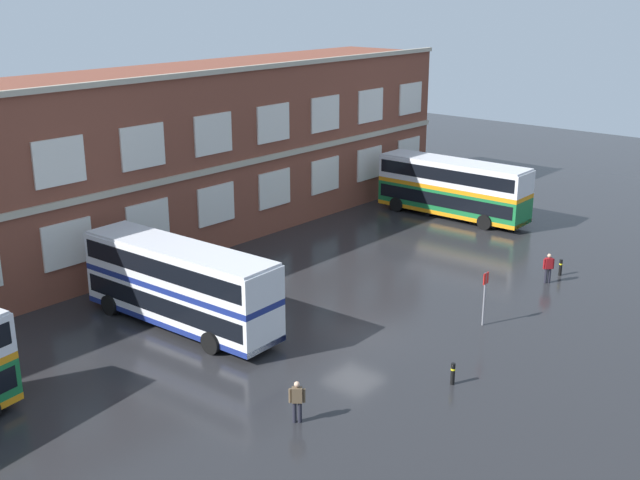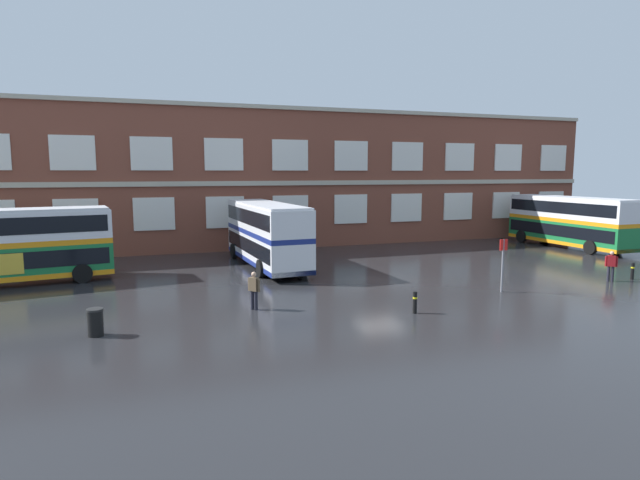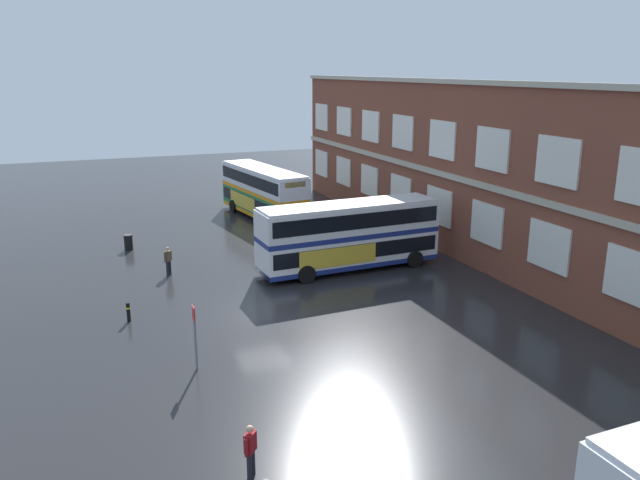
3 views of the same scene
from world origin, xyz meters
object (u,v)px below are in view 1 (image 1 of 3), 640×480
(bus_stand_flag, at_px, (485,294))
(double_decker_far, at_px, (453,188))
(waiting_passenger, at_px, (297,400))
(double_decker_middle, at_px, (180,284))
(safety_bollard_east, at_px, (453,373))
(safety_bollard_west, at_px, (561,267))
(second_passenger, at_px, (548,267))

(bus_stand_flag, bearing_deg, double_decker_far, 36.21)
(waiting_passenger, bearing_deg, double_decker_middle, 73.75)
(double_decker_middle, bearing_deg, safety_bollard_east, -75.36)
(double_decker_far, xyz_separation_m, safety_bollard_west, (-6.31, -11.06, -1.66))
(waiting_passenger, bearing_deg, safety_bollard_east, -24.04)
(double_decker_middle, height_order, waiting_passenger, double_decker_middle)
(waiting_passenger, height_order, second_passenger, same)
(double_decker_middle, height_order, bus_stand_flag, double_decker_middle)
(second_passenger, xyz_separation_m, safety_bollard_east, (-13.55, -2.25, -0.44))
(double_decker_middle, relative_size, safety_bollard_east, 11.69)
(second_passenger, xyz_separation_m, bus_stand_flag, (-7.42, -0.18, 0.70))
(waiting_passenger, bearing_deg, bus_stand_flag, -3.58)
(second_passenger, distance_m, bus_stand_flag, 7.46)
(bus_stand_flag, relative_size, safety_bollard_west, 2.84)
(waiting_passenger, xyz_separation_m, second_passenger, (19.94, -0.60, 0.00))
(bus_stand_flag, xyz_separation_m, safety_bollard_west, (9.03, 0.16, -1.14))
(bus_stand_flag, height_order, safety_bollard_east, bus_stand_flag)
(second_passenger, xyz_separation_m, safety_bollard_west, (1.61, -0.02, -0.44))
(double_decker_middle, bearing_deg, bus_stand_flag, -49.08)
(safety_bollard_west, relative_size, safety_bollard_east, 1.00)
(waiting_passenger, height_order, safety_bollard_east, waiting_passenger)
(double_decker_middle, height_order, second_passenger, double_decker_middle)
(second_passenger, height_order, bus_stand_flag, bus_stand_flag)
(double_decker_far, bearing_deg, second_passenger, -125.62)
(double_decker_far, height_order, waiting_passenger, double_decker_far)
(double_decker_far, distance_m, second_passenger, 13.64)
(waiting_passenger, distance_m, second_passenger, 19.95)
(bus_stand_flag, bearing_deg, second_passenger, 1.42)
(bus_stand_flag, bearing_deg, safety_bollard_west, 1.05)
(waiting_passenger, relative_size, safety_bollard_west, 1.79)
(safety_bollard_east, bearing_deg, second_passenger, 9.44)
(double_decker_middle, xyz_separation_m, waiting_passenger, (-2.98, -10.23, -1.22))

